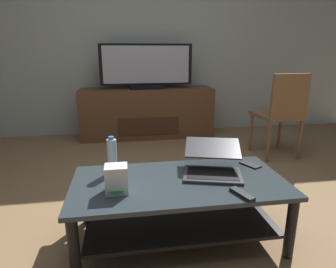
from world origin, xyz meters
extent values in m
plane|color=olive|center=(0.00, 0.00, 0.00)|extent=(7.68, 7.68, 0.00)
cube|color=#A8B2A8|center=(0.00, 2.42, 1.40)|extent=(6.40, 0.12, 2.80)
cube|color=#2D383D|center=(-0.02, -0.23, 0.39)|extent=(1.29, 0.64, 0.03)
cube|color=black|center=(-0.02, -0.23, 0.14)|extent=(1.13, 0.56, 0.02)
cylinder|color=black|center=(-0.61, -0.51, 0.19)|extent=(0.06, 0.06, 0.38)
cylinder|color=black|center=(0.58, -0.51, 0.19)|extent=(0.06, 0.06, 0.38)
cylinder|color=black|center=(-0.61, 0.04, 0.19)|extent=(0.06, 0.06, 0.38)
cylinder|color=black|center=(0.58, 0.04, 0.19)|extent=(0.06, 0.06, 0.38)
cube|color=brown|center=(-0.01, 2.10, 0.33)|extent=(1.78, 0.44, 0.67)
cube|color=#432A18|center=(-0.01, 1.87, 0.20)|extent=(0.80, 0.01, 0.23)
cube|color=black|center=(-0.01, 2.08, 0.69)|extent=(0.42, 0.20, 0.05)
cube|color=black|center=(-0.01, 2.08, 0.98)|extent=(1.21, 0.04, 0.53)
cube|color=#B2B7C1|center=(-0.01, 2.05, 0.98)|extent=(1.12, 0.01, 0.48)
cube|color=brown|center=(1.36, 1.12, 0.47)|extent=(0.47, 0.47, 0.04)
cube|color=brown|center=(1.37, 0.92, 0.70)|extent=(0.42, 0.06, 0.47)
cylinder|color=brown|center=(1.53, 1.32, 0.22)|extent=(0.04, 0.04, 0.45)
cylinder|color=brown|center=(1.16, 1.30, 0.22)|extent=(0.04, 0.04, 0.45)
cylinder|color=brown|center=(1.56, 0.95, 0.22)|extent=(0.04, 0.04, 0.45)
cylinder|color=brown|center=(1.18, 0.92, 0.22)|extent=(0.04, 0.04, 0.45)
cube|color=#333338|center=(0.20, -0.21, 0.41)|extent=(0.41, 0.33, 0.02)
cube|color=black|center=(0.20, -0.21, 0.42)|extent=(0.35, 0.27, 0.00)
cube|color=#333338|center=(0.24, -0.06, 0.54)|extent=(0.41, 0.33, 0.07)
cube|color=silver|center=(0.24, -0.06, 0.54)|extent=(0.37, 0.29, 0.06)
cube|color=white|center=(-0.39, -0.33, 0.48)|extent=(0.12, 0.11, 0.16)
cube|color=#19D84C|center=(-0.39, -0.38, 0.43)|extent=(0.07, 0.00, 0.01)
cylinder|color=silver|center=(-0.42, -0.06, 0.52)|extent=(0.06, 0.06, 0.22)
cylinder|color=blue|center=(-0.42, -0.06, 0.64)|extent=(0.03, 0.03, 0.02)
cube|color=black|center=(0.51, -0.07, 0.41)|extent=(0.13, 0.16, 0.01)
cube|color=black|center=(0.28, -0.48, 0.41)|extent=(0.09, 0.17, 0.02)
camera|label=1|loc=(-0.34, -1.82, 1.17)|focal=31.05mm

